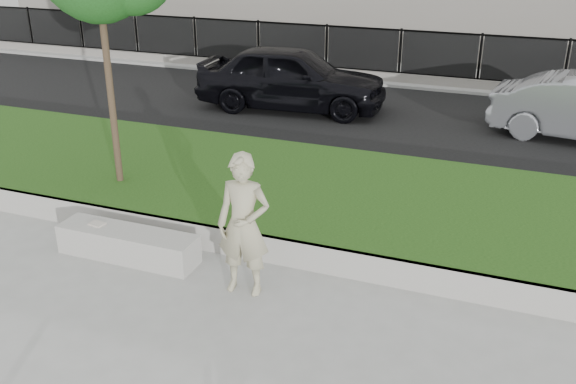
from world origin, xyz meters
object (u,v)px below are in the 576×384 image
at_px(stone_bench, 128,244).
at_px(book, 97,224).
at_px(car_dark, 292,78).
at_px(man, 244,225).

distance_m(stone_bench, book, 0.55).
relative_size(stone_bench, car_dark, 0.44).
xyz_separation_m(stone_bench, book, (-0.50, 0.01, 0.22)).
relative_size(book, car_dark, 0.05).
bearing_deg(book, car_dark, 98.54).
bearing_deg(book, stone_bench, 6.68).
bearing_deg(book, man, 3.24).
relative_size(man, book, 8.71).
distance_m(man, book, 2.47).
bearing_deg(stone_bench, book, 178.65).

